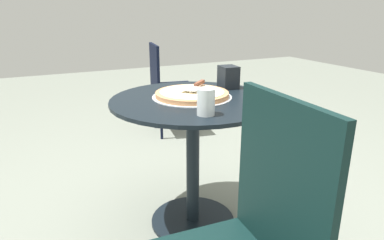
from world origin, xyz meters
TOP-DOWN VIEW (x-y plane):
  - ground_plane at (0.00, 0.00)m, footprint 10.00×10.00m
  - patio_table at (0.00, 0.00)m, footprint 0.81×0.81m
  - pizza_on_tray at (-0.03, 0.01)m, footprint 0.40×0.40m
  - pizza_server at (-0.07, 0.05)m, footprint 0.18×0.19m
  - drinking_cup at (0.26, -0.07)m, footprint 0.08×0.08m
  - napkin_dispenser at (-0.13, 0.28)m, footprint 0.12×0.10m
  - patio_chair_near at (-1.39, 0.40)m, footprint 0.43×0.43m

SIDE VIEW (x-z plane):
  - ground_plane at x=0.00m, z-range 0.00..0.00m
  - patio_chair_near at x=-1.39m, z-range 0.08..0.90m
  - patio_table at x=0.00m, z-range 0.15..0.85m
  - pizza_on_tray at x=-0.03m, z-range 0.70..0.74m
  - pizza_server at x=-0.07m, z-range 0.74..0.76m
  - drinking_cup at x=0.26m, z-range 0.70..0.82m
  - napkin_dispenser at x=-0.13m, z-range 0.70..0.83m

